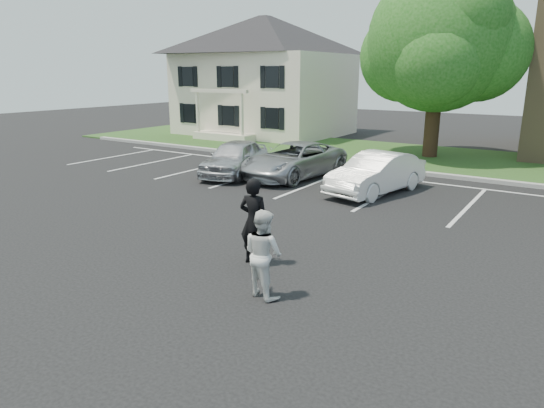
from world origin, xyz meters
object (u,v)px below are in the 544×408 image
(man_white_shirt, at_px, (263,253))
(car_silver_west, at_px, (235,158))
(house, at_px, (265,76))
(car_white_sedan, at_px, (376,173))
(tree, at_px, (442,43))
(car_silver_minivan, at_px, (294,160))
(man_black_suit, at_px, (254,221))

(man_white_shirt, height_order, car_silver_west, man_white_shirt)
(man_white_shirt, bearing_deg, house, -41.36)
(car_silver_west, distance_m, car_white_sedan, 5.94)
(tree, distance_m, car_silver_minivan, 9.57)
(car_white_sedan, bearing_deg, man_white_shirt, -69.88)
(man_white_shirt, xyz_separation_m, car_white_sedan, (-1.24, 8.75, -0.14))
(man_black_suit, xyz_separation_m, car_silver_minivan, (-3.92, 8.27, -0.27))
(house, bearing_deg, man_black_suit, -56.54)
(man_black_suit, height_order, man_white_shirt, man_black_suit)
(house, relative_size, car_silver_west, 2.46)
(car_silver_minivan, xyz_separation_m, car_white_sedan, (3.73, -0.73, 0.01))
(car_silver_minivan, bearing_deg, tree, 72.62)
(car_silver_west, bearing_deg, man_black_suit, -64.21)
(house, height_order, tree, tree)
(man_black_suit, bearing_deg, car_silver_west, -55.56)
(tree, bearing_deg, car_silver_minivan, -113.62)
(car_silver_west, relative_size, car_white_sedan, 1.00)
(house, bearing_deg, car_white_sedan, -43.25)
(house, relative_size, car_white_sedan, 2.45)
(tree, xyz_separation_m, man_white_shirt, (1.62, -17.14, -4.51))
(house, xyz_separation_m, man_white_shirt, (13.93, -20.68, -3.00))
(man_white_shirt, bearing_deg, car_silver_minivan, -47.61)
(house, xyz_separation_m, car_silver_minivan, (8.95, -11.21, -3.14))
(house, distance_m, man_black_suit, 23.52)
(house, xyz_separation_m, tree, (12.30, -3.54, 1.52))
(car_silver_west, bearing_deg, tree, 43.08)
(man_white_shirt, xyz_separation_m, car_silver_west, (-7.17, 8.51, -0.12))
(house, bearing_deg, man_white_shirt, -56.05)
(car_silver_minivan, bearing_deg, car_white_sedan, -4.76)
(tree, height_order, man_white_shirt, tree)
(man_black_suit, xyz_separation_m, car_silver_west, (-6.12, 7.30, -0.24))
(man_white_shirt, bearing_deg, car_silver_west, -35.18)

